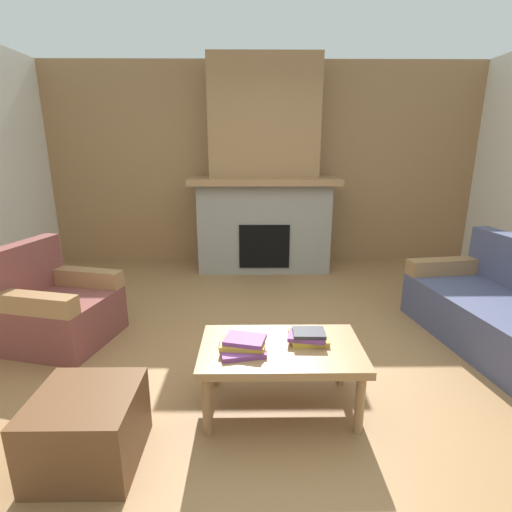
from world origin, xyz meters
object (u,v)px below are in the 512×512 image
armchair (57,309)px  ottoman (88,428)px  coffee_table (281,354)px  fireplace (264,182)px

armchair → ottoman: bearing=-59.5°
coffee_table → ottoman: size_ratio=1.92×
ottoman → armchair: bearing=120.5°
armchair → coffee_table: bearing=-26.4°
armchair → coffee_table: size_ratio=0.91×
fireplace → ottoman: 3.76m
coffee_table → ottoman: 1.14m
armchair → fireplace: bearing=49.7°
fireplace → armchair: bearing=-130.3°
fireplace → ottoman: (-1.02, -3.49, -0.96)m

